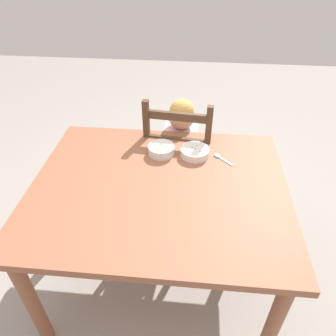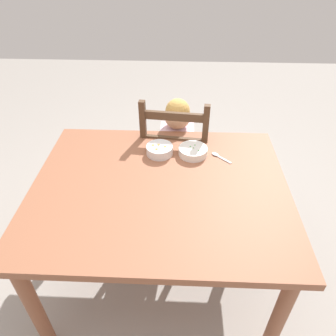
% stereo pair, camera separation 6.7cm
% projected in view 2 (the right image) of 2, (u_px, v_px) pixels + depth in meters
% --- Properties ---
extents(ground_plane, '(8.00, 8.00, 0.00)m').
position_uv_depth(ground_plane, '(162.00, 273.00, 2.09)').
color(ground_plane, '#9B948C').
extents(dining_table, '(1.31, 1.06, 0.77)m').
position_uv_depth(dining_table, '(160.00, 200.00, 1.67)').
color(dining_table, '#93583D').
rests_on(dining_table, ground).
extents(dining_chair, '(0.46, 0.46, 1.01)m').
position_uv_depth(dining_chair, '(176.00, 164.00, 2.25)').
color(dining_chair, '#4E3523').
rests_on(dining_chair, ground).
extents(child_figure, '(0.32, 0.31, 0.95)m').
position_uv_depth(child_figure, '(177.00, 145.00, 2.15)').
color(child_figure, silver).
rests_on(child_figure, ground).
extents(bowl_of_peas, '(0.16, 0.16, 0.05)m').
position_uv_depth(bowl_of_peas, '(193.00, 151.00, 1.82)').
color(bowl_of_peas, white).
rests_on(bowl_of_peas, dining_table).
extents(bowl_of_carrots, '(0.15, 0.15, 0.05)m').
position_uv_depth(bowl_of_carrots, '(160.00, 150.00, 1.82)').
color(bowl_of_carrots, white).
rests_on(bowl_of_carrots, dining_table).
extents(spoon, '(0.11, 0.11, 0.01)m').
position_uv_depth(spoon, '(218.00, 156.00, 1.81)').
color(spoon, silver).
rests_on(spoon, dining_table).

